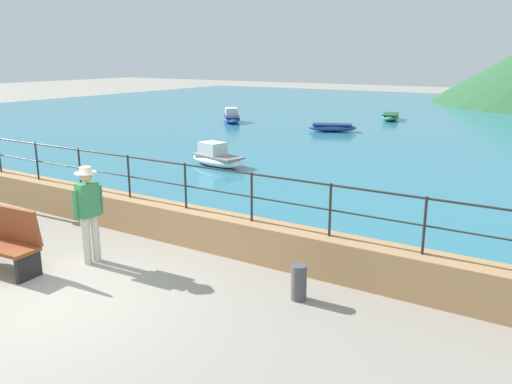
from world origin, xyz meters
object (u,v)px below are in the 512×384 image
object	(u,v)px
boat_1	(232,117)
person_walking	(89,210)
boat_2	(332,127)
bollard	(299,282)
boat_3	(217,158)
boat_0	(391,117)

from	to	relation	value
boat_1	person_walking	bearing A→B (deg)	-62.13
boat_1	boat_2	distance (m)	6.11
bollard	boat_3	bearing A→B (deg)	133.80
bollard	boat_2	world-z (taller)	bollard
boat_1	boat_3	distance (m)	11.66
boat_0	boat_3	size ratio (longest dim) A/B	1.00
boat_1	boat_3	world-z (taller)	same
bollard	boat_1	xyz separation A→B (m)	(-13.18, 17.01, 0.05)
person_walking	bollard	size ratio (longest dim) A/B	3.17
person_walking	boat_2	distance (m)	17.67
boat_3	boat_0	bearing A→B (deg)	87.51
boat_1	boat_2	xyz separation A→B (m)	(6.11, -0.32, -0.07)
person_walking	boat_1	size ratio (longest dim) A/B	0.74
boat_0	boat_2	size ratio (longest dim) A/B	0.99
boat_0	boat_1	size ratio (longest dim) A/B	1.03
boat_0	boat_2	bearing A→B (deg)	-98.13
person_walking	boat_2	xyz separation A→B (m)	(-3.24, 17.35, -0.72)
person_walking	boat_2	world-z (taller)	person_walking
bollard	boat_2	distance (m)	18.13
boat_0	boat_1	world-z (taller)	boat_1
bollard	boat_0	size ratio (longest dim) A/B	0.23
boat_0	boat_1	bearing A→B (deg)	-140.86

